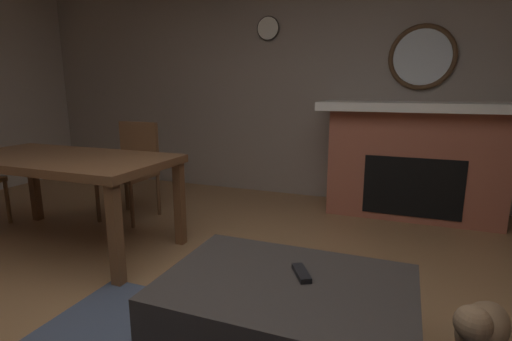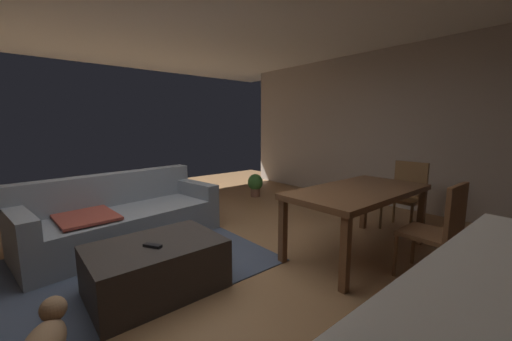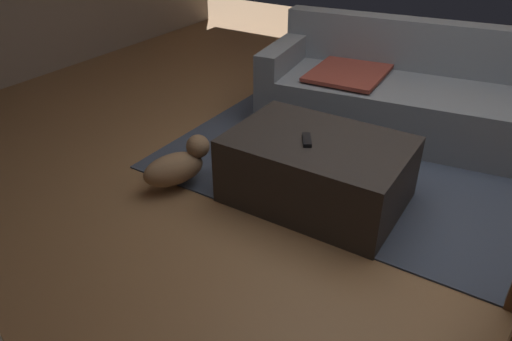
% 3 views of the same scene
% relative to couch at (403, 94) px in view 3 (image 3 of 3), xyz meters
% --- Properties ---
extents(floor, '(9.48, 9.48, 0.00)m').
position_rel_couch_xyz_m(floor, '(0.26, -1.16, -0.30)').
color(floor, olive).
extents(area_rug, '(2.60, 2.00, 0.01)m').
position_rel_couch_xyz_m(area_rug, '(-0.12, -0.69, -0.29)').
color(area_rug, '#3D475B').
rests_on(area_rug, ground).
extents(couch, '(2.31, 1.22, 0.83)m').
position_rel_couch_xyz_m(couch, '(0.00, 0.00, 0.00)').
color(couch, slate).
rests_on(couch, ground).
extents(ottoman_coffee_table, '(1.08, 0.75, 0.43)m').
position_rel_couch_xyz_m(ottoman_coffee_table, '(-0.12, -1.33, -0.08)').
color(ottoman_coffee_table, '#2D2826').
rests_on(ottoman_coffee_table, ground).
extents(tv_remote, '(0.12, 0.16, 0.02)m').
position_rel_couch_xyz_m(tv_remote, '(-0.17, -1.40, 0.15)').
color(tv_remote, black).
rests_on(tv_remote, ottoman_coffee_table).
extents(small_dog, '(0.36, 0.48, 0.30)m').
position_rel_couch_xyz_m(small_dog, '(-0.94, -1.70, -0.12)').
color(small_dog, '#8C6B4C').
rests_on(small_dog, ground).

